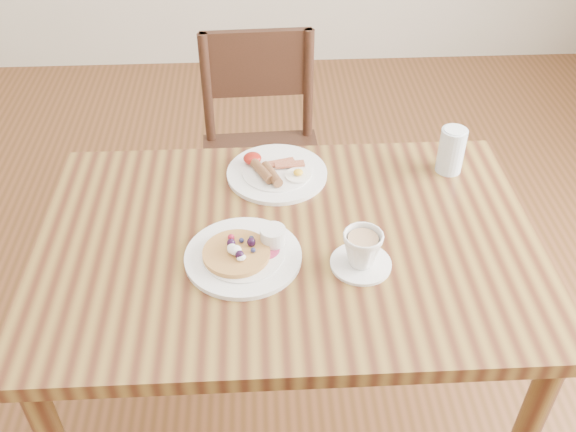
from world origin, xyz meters
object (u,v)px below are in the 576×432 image
object	(u,v)px
breakfast_plate	(275,172)
water_glass	(451,150)
chair_far	(261,150)
dining_table	(288,268)
pancake_plate	(245,253)
teacup_saucer	(362,251)

from	to	relation	value
breakfast_plate	water_glass	world-z (taller)	water_glass
chair_far	water_glass	size ratio (longest dim) A/B	6.96
chair_far	breakfast_plate	bearing A→B (deg)	91.62
breakfast_plate	dining_table	bearing A→B (deg)	-85.56
chair_far	breakfast_plate	size ratio (longest dim) A/B	3.26
pancake_plate	teacup_saucer	size ratio (longest dim) A/B	1.93
breakfast_plate	water_glass	bearing A→B (deg)	0.11
dining_table	breakfast_plate	world-z (taller)	breakfast_plate
water_glass	chair_far	bearing A→B (deg)	134.41
dining_table	chair_far	distance (m)	0.79
breakfast_plate	water_glass	size ratio (longest dim) A/B	2.14
breakfast_plate	water_glass	distance (m)	0.47
chair_far	teacup_saucer	xyz separation A→B (m)	(0.22, -0.87, 0.30)
chair_far	pancake_plate	world-z (taller)	chair_far
breakfast_plate	teacup_saucer	size ratio (longest dim) A/B	1.93
breakfast_plate	water_glass	xyz separation A→B (m)	(0.47, 0.00, 0.05)
pancake_plate	water_glass	bearing A→B (deg)	30.14
dining_table	teacup_saucer	size ratio (longest dim) A/B	8.57
dining_table	pancake_plate	xyz separation A→B (m)	(-0.10, -0.06, 0.11)
dining_table	water_glass	xyz separation A→B (m)	(0.45, 0.26, 0.16)
chair_far	teacup_saucer	bearing A→B (deg)	101.62
chair_far	water_glass	world-z (taller)	chair_far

